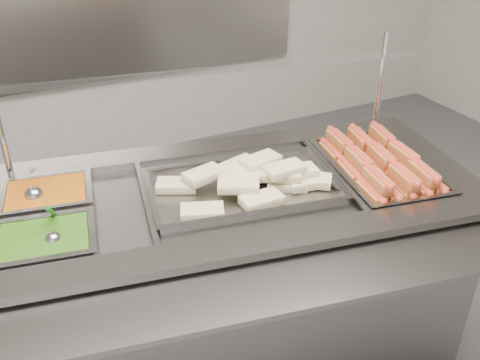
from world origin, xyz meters
name	(u,v)px	position (x,y,z in m)	size (l,w,h in m)	color
steam_counter	(228,281)	(0.05, 0.42, 0.43)	(1.90, 1.10, 0.86)	slate
tray_rail	(271,286)	(-0.04, -0.06, 0.81)	(1.73, 0.65, 0.05)	slate
sneeze_guard	(211,74)	(0.09, 0.63, 1.20)	(1.59, 0.56, 0.42)	silver
pan_hotdogs	(377,174)	(0.63, 0.31, 0.81)	(0.41, 0.57, 0.10)	gray
pan_wraps	(243,191)	(0.10, 0.41, 0.83)	(0.70, 0.49, 0.07)	gray
pan_beans	(48,202)	(-0.53, 0.67, 0.82)	(0.32, 0.28, 0.10)	gray
pan_peas	(46,248)	(-0.58, 0.40, 0.82)	(0.32, 0.28, 0.10)	gray
hotdogs_in_buns	(379,164)	(0.63, 0.31, 0.86)	(0.35, 0.53, 0.11)	#9E4F21
tortilla_wraps	(256,179)	(0.16, 0.41, 0.87)	(0.61, 0.34, 0.09)	beige
ladle	(34,194)	(-0.57, 0.66, 0.86)	(0.07, 0.19, 0.13)	#A9A9AE
serving_spoon	(53,235)	(-0.55, 0.39, 0.86)	(0.06, 0.17, 0.14)	#A9A9AE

